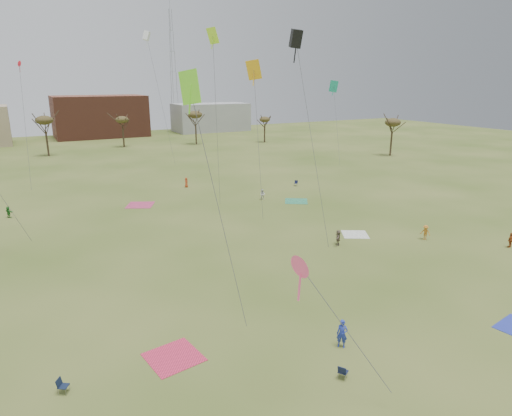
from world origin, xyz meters
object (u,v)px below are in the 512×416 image
camp_chair_left (64,389)px  camp_chair_center (343,374)px  spectator_fore_a (511,240)px  camp_chair_right (296,184)px  flyer_near_right (342,334)px  radio_tower (173,71)px

camp_chair_left → camp_chair_center: 15.48m
spectator_fore_a → camp_chair_right: bearing=-85.9°
camp_chair_right → flyer_near_right: bearing=-67.9°
flyer_near_right → spectator_fore_a: size_ratio=1.21×
camp_chair_right → radio_tower: radio_tower is taller
flyer_near_right → camp_chair_left: size_ratio=2.17×
radio_tower → camp_chair_left: bearing=-111.0°
camp_chair_center → radio_tower: 135.00m
camp_chair_right → camp_chair_center: bearing=-68.4°
camp_chair_center → radio_tower: size_ratio=0.02×
camp_chair_center → radio_tower: bearing=-45.5°
camp_chair_left → radio_tower: (47.41, 123.23, 18.95)m
camp_chair_left → camp_chair_right: (38.20, 35.30, 0.00)m
flyer_near_right → spectator_fore_a: 26.90m
camp_chair_right → radio_tower: (9.21, 87.93, 18.95)m
camp_chair_left → flyer_near_right: bearing=-69.9°
spectator_fore_a → camp_chair_left: (-42.36, -2.01, -0.52)m
spectator_fore_a → camp_chair_center: spectator_fore_a is taller
spectator_fore_a → camp_chair_right: (-4.16, 33.29, -0.52)m
camp_chair_center → camp_chair_right: 47.99m
flyer_near_right → radio_tower: radio_tower is taller
camp_chair_right → spectator_fore_a: bearing=-31.3°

